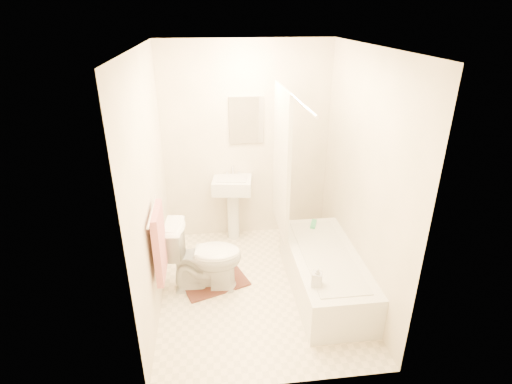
{
  "coord_description": "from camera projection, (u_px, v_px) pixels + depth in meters",
  "views": [
    {
      "loc": [
        -0.44,
        -3.38,
        2.67
      ],
      "look_at": [
        0.0,
        0.25,
        1.0
      ],
      "focal_mm": 28.0,
      "sensor_mm": 36.0,
      "label": 1
    }
  ],
  "objects": [
    {
      "name": "floor",
      "position": [
        259.0,
        288.0,
        4.21
      ],
      "size": [
        2.4,
        2.4,
        0.0
      ],
      "primitive_type": "plane",
      "color": "beige",
      "rests_on": "ground"
    },
    {
      "name": "ceiling",
      "position": [
        260.0,
        47.0,
        3.21
      ],
      "size": [
        2.4,
        2.4,
        0.0
      ],
      "primitive_type": "plane",
      "color": "white",
      "rests_on": "ground"
    },
    {
      "name": "wall_back",
      "position": [
        246.0,
        144.0,
        4.79
      ],
      "size": [
        2.0,
        0.02,
        2.4
      ],
      "primitive_type": "cube",
      "color": "beige",
      "rests_on": "ground"
    },
    {
      "name": "wall_left",
      "position": [
        150.0,
        189.0,
        3.6
      ],
      "size": [
        0.02,
        2.4,
        2.4
      ],
      "primitive_type": "cube",
      "color": "beige",
      "rests_on": "ground"
    },
    {
      "name": "wall_right",
      "position": [
        363.0,
        179.0,
        3.82
      ],
      "size": [
        0.02,
        2.4,
        2.4
      ],
      "primitive_type": "cube",
      "color": "beige",
      "rests_on": "ground"
    },
    {
      "name": "mirror",
      "position": [
        246.0,
        120.0,
        4.65
      ],
      "size": [
        0.4,
        0.03,
        0.55
      ],
      "primitive_type": "cube",
      "color": "white",
      "rests_on": "wall_back"
    },
    {
      "name": "curtain_rod",
      "position": [
        292.0,
        94.0,
        3.5
      ],
      "size": [
        0.03,
        1.7,
        0.03
      ],
      "primitive_type": "cylinder",
      "rotation": [
        1.57,
        0.0,
        0.0
      ],
      "color": "silver",
      "rests_on": "wall_back"
    },
    {
      "name": "shower_curtain",
      "position": [
        281.0,
        162.0,
        4.19
      ],
      "size": [
        0.04,
        0.8,
        1.55
      ],
      "primitive_type": "cube",
      "color": "silver",
      "rests_on": "curtain_rod"
    },
    {
      "name": "towel_bar",
      "position": [
        152.0,
        211.0,
        3.42
      ],
      "size": [
        0.02,
        0.6,
        0.02
      ],
      "primitive_type": "cylinder",
      "rotation": [
        1.57,
        0.0,
        0.0
      ],
      "color": "silver",
      "rests_on": "wall_left"
    },
    {
      "name": "towel",
      "position": [
        159.0,
        243.0,
        3.56
      ],
      "size": [
        0.06,
        0.45,
        0.66
      ],
      "primitive_type": "cube",
      "color": "#CC7266",
      "rests_on": "towel_bar"
    },
    {
      "name": "toilet_paper",
      "position": [
        164.0,
        230.0,
        3.93
      ],
      "size": [
        0.11,
        0.12,
        0.12
      ],
      "primitive_type": "cylinder",
      "rotation": [
        0.0,
        1.57,
        0.0
      ],
      "color": "white",
      "rests_on": "wall_left"
    },
    {
      "name": "toilet",
      "position": [
        205.0,
        256.0,
        4.08
      ],
      "size": [
        0.8,
        0.49,
        0.75
      ],
      "primitive_type": "imported",
      "rotation": [
        0.0,
        0.0,
        1.49
      ],
      "color": "white",
      "rests_on": "floor"
    },
    {
      "name": "sink",
      "position": [
        233.0,
        206.0,
        4.96
      ],
      "size": [
        0.51,
        0.43,
        0.9
      ],
      "primitive_type": null,
      "rotation": [
        0.0,
        0.0,
        -0.15
      ],
      "color": "silver",
      "rests_on": "floor"
    },
    {
      "name": "bathtub",
      "position": [
        324.0,
        272.0,
        4.11
      ],
      "size": [
        0.66,
        1.51,
        0.43
      ],
      "primitive_type": null,
      "color": "white",
      "rests_on": "floor"
    },
    {
      "name": "bath_mat",
      "position": [
        214.0,
        280.0,
        4.31
      ],
      "size": [
        0.8,
        0.7,
        0.02
      ],
      "primitive_type": "cube",
      "rotation": [
        0.0,
        0.0,
        0.35
      ],
      "color": "#4D251B",
      "rests_on": "floor"
    },
    {
      "name": "soap_bottle",
      "position": [
        317.0,
        276.0,
        3.53
      ],
      "size": [
        0.12,
        0.12,
        0.2
      ],
      "primitive_type": "imported",
      "rotation": [
        0.0,
        0.0,
        -0.37
      ],
      "color": "silver",
      "rests_on": "bathtub"
    },
    {
      "name": "scrub_brush",
      "position": [
        313.0,
        224.0,
        4.55
      ],
      "size": [
        0.12,
        0.19,
        0.04
      ],
      "primitive_type": "cube",
      "rotation": [
        0.0,
        0.0,
        -0.38
      ],
      "color": "#41B572",
      "rests_on": "bathtub"
    }
  ]
}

